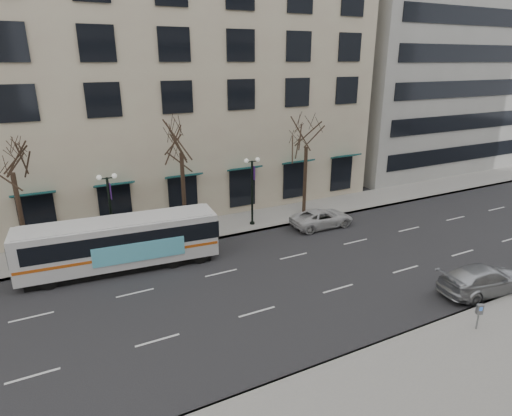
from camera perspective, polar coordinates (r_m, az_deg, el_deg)
ground at (r=23.62m, az=-2.47°, el=-10.97°), size 160.00×160.00×0.00m
sidewalk_far at (r=32.88m, az=-1.13°, el=-1.81°), size 80.00×4.00×0.15m
building_hotel at (r=40.12m, az=-18.93°, el=18.44°), size 40.00×20.00×24.00m
building_office at (r=56.86m, az=20.15°, el=23.84°), size 25.00×20.00×35.00m
tree_far_left at (r=27.94m, az=-30.04°, el=5.98°), size 3.60×3.60×8.34m
tree_far_mid at (r=29.10m, az=-10.04°, el=9.11°), size 3.60×3.60×8.55m
tree_far_right at (r=33.46m, az=6.78°, el=9.72°), size 3.60×3.60×8.06m
lamp_post_left at (r=28.46m, az=-18.81°, el=-0.12°), size 1.22×0.45×5.21m
lamp_post_right at (r=31.28m, az=-0.51°, el=2.64°), size 1.22×0.45×5.21m
city_bus at (r=26.47m, az=-17.50°, el=-4.36°), size 11.54×3.47×3.08m
silver_car at (r=26.14m, az=28.08°, el=-8.40°), size 5.39×2.67×1.51m
white_pickup at (r=32.27m, az=8.78°, el=-1.33°), size 4.86×2.34×1.33m
pay_station at (r=22.34m, az=27.63°, el=-12.11°), size 0.32×0.28×1.27m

